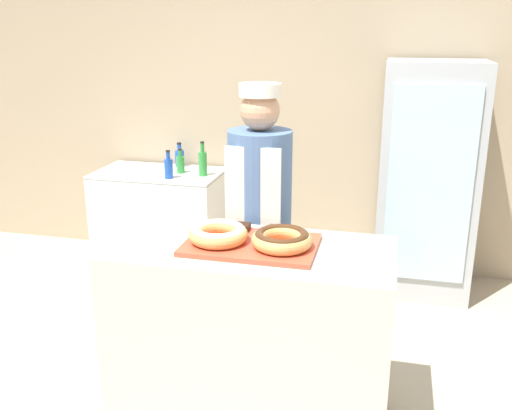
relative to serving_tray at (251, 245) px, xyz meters
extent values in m
cube|color=tan|center=(0.00, 2.13, 0.40)|extent=(8.00, 0.06, 2.70)
cube|color=beige|center=(0.00, 0.00, -0.48)|extent=(1.36, 0.64, 0.94)
cube|color=#D84C33|center=(0.00, 0.00, 0.00)|extent=(0.62, 0.41, 0.02)
torus|color=tan|center=(-0.15, -0.03, 0.05)|extent=(0.28, 0.28, 0.07)
torus|color=white|center=(-0.15, -0.03, 0.07)|extent=(0.26, 0.26, 0.04)
torus|color=tan|center=(0.15, -0.03, 0.05)|extent=(0.28, 0.28, 0.07)
torus|color=#472814|center=(0.15, -0.03, 0.07)|extent=(0.26, 0.26, 0.04)
cube|color=black|center=(-0.09, 0.16, 0.03)|extent=(0.08, 0.08, 0.03)
cube|color=black|center=(0.09, 0.16, 0.03)|extent=(0.08, 0.08, 0.03)
cylinder|color=#4C4C51|center=(-0.09, 0.56, -0.55)|extent=(0.26, 0.26, 0.80)
cylinder|color=#4C6B99|center=(-0.09, 0.56, 0.15)|extent=(0.36, 0.36, 0.60)
cube|color=silver|center=(-0.09, 0.39, -0.24)|extent=(0.31, 0.02, 1.26)
sphere|color=tan|center=(-0.09, 0.56, 0.56)|extent=(0.22, 0.22, 0.22)
cylinder|color=white|center=(-0.09, 0.56, 0.67)|extent=(0.23, 0.23, 0.07)
cube|color=#ADB2B7|center=(0.89, 1.77, -0.09)|extent=(0.69, 0.57, 1.72)
cube|color=silver|center=(0.89, 1.48, -0.05)|extent=(0.56, 0.02, 1.38)
cube|color=white|center=(-1.24, 1.77, -0.55)|extent=(1.03, 0.60, 0.80)
cube|color=gray|center=(-1.24, 1.77, -0.17)|extent=(1.03, 0.60, 0.01)
cylinder|color=#2D8C38|center=(-1.04, 1.78, -0.08)|extent=(0.07, 0.07, 0.13)
cylinder|color=#2D8C38|center=(-1.04, 1.78, 0.01)|extent=(0.03, 0.03, 0.05)
cylinder|color=black|center=(-1.04, 1.78, 0.05)|extent=(0.03, 0.03, 0.01)
cylinder|color=#2D8C38|center=(-0.84, 1.74, -0.05)|extent=(0.07, 0.07, 0.19)
cylinder|color=#2D8C38|center=(-0.84, 1.74, 0.08)|extent=(0.03, 0.03, 0.07)
cylinder|color=black|center=(-0.84, 1.74, 0.12)|extent=(0.03, 0.03, 0.01)
cylinder|color=#1E4CB2|center=(-1.13, 1.99, -0.08)|extent=(0.08, 0.08, 0.14)
cylinder|color=#1E4CB2|center=(-1.13, 1.99, 0.02)|extent=(0.03, 0.03, 0.05)
cylinder|color=black|center=(-1.13, 1.99, 0.05)|extent=(0.04, 0.04, 0.01)
cylinder|color=#1E4CB2|center=(-1.07, 1.60, -0.07)|extent=(0.07, 0.07, 0.15)
cylinder|color=#1E4CB2|center=(-1.07, 1.60, 0.04)|extent=(0.03, 0.03, 0.06)
cylinder|color=black|center=(-1.07, 1.60, 0.07)|extent=(0.03, 0.03, 0.01)
camera|label=1|loc=(0.63, -2.45, 0.99)|focal=40.00mm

